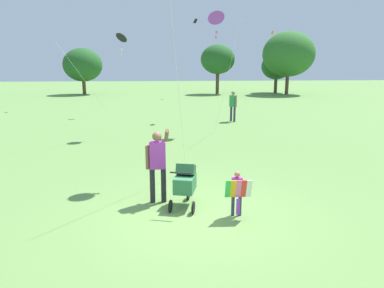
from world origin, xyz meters
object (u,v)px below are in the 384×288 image
stroller (185,181)px  person_sitting_far (233,104)px  person_adult_flyer (157,160)px  kite_orange_delta (121,39)px  child_with_butterfly_kite (237,190)px  kite_green_novelty (216,19)px

stroller → person_sitting_far: 12.57m
stroller → person_sitting_far: bearing=74.0°
person_adult_flyer → person_sitting_far: (4.11, 11.78, -0.02)m
person_adult_flyer → kite_orange_delta: (-1.63, 8.14, 3.25)m
person_adult_flyer → kite_orange_delta: size_ratio=0.40×
stroller → person_sitting_far: person_sitting_far is taller
child_with_butterfly_kite → kite_green_novelty: bearing=84.6°
kite_orange_delta → person_sitting_far: 7.54m
person_adult_flyer → person_sitting_far: 12.48m
child_with_butterfly_kite → kite_orange_delta: bearing=110.2°
child_with_butterfly_kite → stroller: (-1.08, 0.66, -0.00)m
child_with_butterfly_kite → kite_green_novelty: (0.91, 9.68, 4.64)m
kite_orange_delta → child_with_butterfly_kite: bearing=-69.8°
child_with_butterfly_kite → person_adult_flyer: size_ratio=0.56×
child_with_butterfly_kite → person_adult_flyer: 2.01m
kite_orange_delta → person_sitting_far: size_ratio=2.62×
child_with_butterfly_kite → person_sitting_far: 12.96m
person_adult_flyer → kite_green_novelty: kite_green_novelty is taller
kite_orange_delta → person_sitting_far: kite_orange_delta is taller
kite_orange_delta → kite_green_novelty: size_ratio=0.82×
child_with_butterfly_kite → kite_orange_delta: (-3.34, 9.09, 3.68)m
kite_orange_delta → kite_green_novelty: bearing=7.8°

